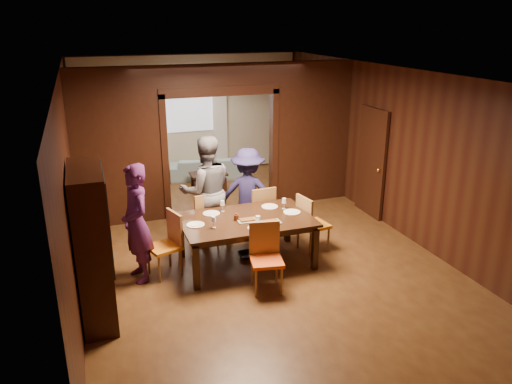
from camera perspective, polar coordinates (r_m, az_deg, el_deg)
name	(u,v)px	position (r m, az deg, el deg)	size (l,w,h in m)	color
floor	(247,242)	(8.72, -1.00, -5.72)	(9.00, 9.00, 0.00)	#4A2A14
ceiling	(246,72)	(7.95, -1.13, 13.60)	(5.50, 9.00, 0.02)	silver
room_walls	(217,135)	(9.96, -4.50, 6.56)	(5.52, 9.01, 2.90)	black
person_purple	(136,223)	(7.40, -13.50, -3.51)	(0.65, 0.42, 1.77)	#481A4D
person_grey	(206,191)	(8.39, -5.69, 0.12)	(0.92, 0.72, 1.89)	#54545B
person_navy	(248,193)	(8.69, -0.93, -0.13)	(1.03, 0.59, 1.60)	#201C47
sofa	(206,168)	(12.17, -5.72, 2.78)	(1.75, 0.68, 0.51)	#91B3BE
serving_bowl	(247,212)	(7.86, -1.00, -2.26)	(0.31, 0.31, 0.08)	black
dining_table	(246,241)	(7.86, -1.12, -5.59)	(2.02, 1.26, 0.76)	black
coffee_table	(209,181)	(11.30, -5.44, 1.20)	(0.80, 0.50, 0.40)	black
chair_left	(164,245)	(7.59, -10.51, -5.98)	(0.44, 0.44, 0.97)	orange
chair_right	(314,223)	(8.30, 6.62, -3.54)	(0.44, 0.44, 0.97)	orange
chair_far_l	(203,218)	(8.49, -6.08, -2.97)	(0.44, 0.44, 0.97)	orange
chair_far_r	(259,211)	(8.73, 0.37, -2.24)	(0.44, 0.44, 0.97)	red
chair_near	(267,259)	(7.06, 1.23, -7.65)	(0.44, 0.44, 0.97)	#DD4D14
hutch	(93,245)	(6.58, -18.18, -5.81)	(0.40, 1.20, 2.00)	black
door_right	(371,162)	(9.89, 13.05, 3.31)	(0.06, 0.90, 2.10)	black
window_far	(189,105)	(12.36, -7.65, 9.85)	(1.20, 0.03, 1.30)	silver
curtain_left	(160,126)	(12.28, -10.97, 7.47)	(0.35, 0.06, 2.40)	white
curtain_right	(220,122)	(12.58, -4.15, 8.04)	(0.35, 0.06, 2.40)	white
plate_left	(196,225)	(7.51, -6.92, -3.73)	(0.27, 0.27, 0.01)	silver
plate_far_l	(211,213)	(7.91, -5.12, -2.45)	(0.27, 0.27, 0.01)	silver
plate_far_r	(270,206)	(8.17, 1.58, -1.67)	(0.27, 0.27, 0.01)	white
plate_right	(292,212)	(7.95, 4.12, -2.30)	(0.27, 0.27, 0.01)	white
plate_near	(257,228)	(7.35, 0.08, -4.10)	(0.27, 0.27, 0.01)	white
platter_a	(247,220)	(7.60, -1.01, -3.22)	(0.30, 0.20, 0.04)	slate
platter_b	(271,222)	(7.54, 1.72, -3.41)	(0.30, 0.20, 0.04)	gray
wineglass_left	(214,222)	(7.35, -4.86, -3.46)	(0.08, 0.08, 0.18)	white
wineglass_far	(222,206)	(7.97, -3.86, -1.61)	(0.08, 0.08, 0.18)	silver
wineglass_right	(284,203)	(8.07, 3.23, -1.32)	(0.08, 0.08, 0.18)	silver
tumbler	(258,220)	(7.44, 0.22, -3.27)	(0.07, 0.07, 0.14)	silver
condiment_jar	(236,217)	(7.62, -2.26, -2.85)	(0.08, 0.08, 0.11)	#512413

